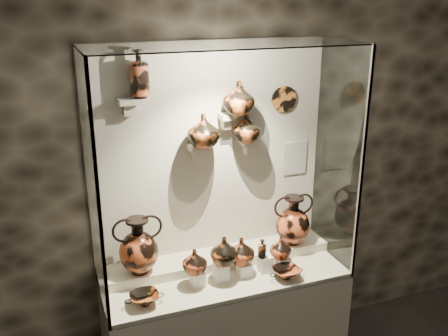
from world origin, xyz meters
The scene contains 35 objects.
wall_back centered at (0.00, 2.50, 1.60)m, with size 5.00×0.02×3.20m, color black.
plinth centered at (0.00, 2.18, 0.40)m, with size 1.70×0.60×0.80m, color #BEB499.
front_tier centered at (0.00, 2.18, 0.82)m, with size 1.68×0.58×0.03m, color beige.
rear_tier centered at (0.00, 2.35, 0.85)m, with size 1.70×0.25×0.10m, color beige.
back_panel centered at (0.00, 2.50, 1.60)m, with size 1.70×0.03×1.60m, color #BEB499.
glass_front centered at (0.00, 1.88, 1.60)m, with size 1.70×0.01×1.60m, color white.
glass_left centered at (-0.85, 2.18, 1.60)m, with size 0.01×0.60×1.60m, color white.
glass_right centered at (0.85, 2.18, 1.60)m, with size 0.01×0.60×1.60m, color white.
glass_top centered at (0.00, 2.18, 2.40)m, with size 1.70×0.60×0.01m, color white.
frame_post_left centered at (-0.84, 1.89, 1.60)m, with size 0.02×0.02×1.60m, color gray.
frame_post_right centered at (0.84, 1.89, 1.60)m, with size 0.02×0.02×1.60m, color gray.
pedestal_a centered at (-0.22, 2.13, 0.88)m, with size 0.09×0.09×0.10m, color white.
pedestal_b centered at (-0.05, 2.13, 0.90)m, with size 0.09×0.09×0.13m, color white.
pedestal_c centered at (0.12, 2.13, 0.88)m, with size 0.09×0.09×0.09m, color white.
pedestal_d centered at (0.28, 2.13, 0.89)m, with size 0.09×0.09×0.12m, color white.
pedestal_e centered at (0.42, 2.13, 0.87)m, with size 0.09×0.09×0.08m, color white.
bracket_ul centered at (-0.55, 2.42, 2.05)m, with size 0.14×0.12×0.04m, color #BEB499.
bracket_ca centered at (-0.10, 2.42, 1.70)m, with size 0.14×0.12×0.04m, color #BEB499.
bracket_cb centered at (0.10, 2.42, 1.90)m, with size 0.10×0.12×0.04m, color #BEB499.
bracket_cc centered at (0.28, 2.42, 1.70)m, with size 0.14×0.12×0.04m, color #BEB499.
amphora_left centered at (-0.57, 2.31, 1.10)m, with size 0.32×0.32×0.40m, color #BB4B23, non-canonical shape.
amphora_right centered at (0.59, 2.32, 1.09)m, with size 0.30×0.30×0.38m, color #BB4B23, non-canonical shape.
jug_a centered at (-0.24, 2.12, 1.02)m, with size 0.17×0.17×0.17m, color #BB4B23.
jug_b centered at (-0.03, 2.11, 1.06)m, with size 0.19×0.19×0.20m, color #9D481B.
jug_c centered at (0.10, 2.15, 1.01)m, with size 0.18×0.18×0.19m, color #BB4B23.
jug_e centered at (0.40, 2.13, 0.99)m, with size 0.15×0.15×0.16m, color #BB4B23.
lekythos_small centered at (0.25, 2.11, 1.03)m, with size 0.07×0.07×0.16m, color #9D481B, non-canonical shape.
kylix_left centered at (-0.60, 2.03, 0.88)m, with size 0.24×0.20×0.10m, color #9D481B, non-canonical shape.
kylix_right centered at (0.37, 1.99, 0.88)m, with size 0.24×0.20×0.09m, color #BB4B23, non-canonical shape.
lekythos_tall centered at (-0.48, 2.40, 2.23)m, with size 0.13×0.13×0.33m, color #BB4B23, non-canonical shape.
ovoid_vase_a centered at (-0.09, 2.36, 1.83)m, with size 0.22×0.22×0.23m, color #9D481B.
ovoid_vase_b centered at (0.16, 2.36, 2.03)m, with size 0.21×0.21×0.22m, color #9D481B.
ovoid_vase_c centered at (0.23, 2.37, 1.82)m, with size 0.19×0.19×0.20m, color #9D481B.
wall_plate centered at (0.55, 2.47, 1.97)m, with size 0.19×0.19×0.02m, color #C16B26.
info_placard centered at (0.67, 2.47, 1.52)m, with size 0.19×0.01×0.25m, color beige.
Camera 1 is at (-1.08, -0.66, 2.68)m, focal length 40.00 mm.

